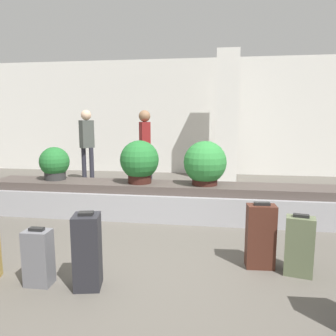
{
  "coord_description": "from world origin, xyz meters",
  "views": [
    {
      "loc": [
        0.77,
        -3.4,
        1.6
      ],
      "look_at": [
        0.0,
        1.67,
        0.8
      ],
      "focal_mm": 35.0,
      "sensor_mm": 36.0,
      "label": 1
    }
  ],
  "objects_px": {
    "suitcase_6": "(87,251)",
    "potted_plant_1": "(205,164)",
    "suitcase_0": "(299,246)",
    "potted_plant_0": "(140,162)",
    "suitcase_2": "(261,236)",
    "traveler_0": "(145,143)",
    "potted_plant_2": "(55,164)",
    "traveler_1": "(87,139)",
    "pillar": "(227,117)",
    "suitcase_5": "(38,257)"
  },
  "relations": [
    {
      "from": "suitcase_6",
      "to": "potted_plant_1",
      "type": "relative_size",
      "value": 1.07
    },
    {
      "from": "suitcase_0",
      "to": "suitcase_6",
      "type": "distance_m",
      "value": 2.1
    },
    {
      "from": "potted_plant_0",
      "to": "suitcase_0",
      "type": "bearing_deg",
      "value": -39.89
    },
    {
      "from": "suitcase_2",
      "to": "traveler_0",
      "type": "relative_size",
      "value": 0.41
    },
    {
      "from": "potted_plant_2",
      "to": "traveler_1",
      "type": "bearing_deg",
      "value": 100.4
    },
    {
      "from": "suitcase_0",
      "to": "potted_plant_1",
      "type": "bearing_deg",
      "value": 132.62
    },
    {
      "from": "pillar",
      "to": "suitcase_2",
      "type": "bearing_deg",
      "value": -86.86
    },
    {
      "from": "pillar",
      "to": "traveler_1",
      "type": "relative_size",
      "value": 1.81
    },
    {
      "from": "suitcase_5",
      "to": "suitcase_6",
      "type": "height_order",
      "value": "suitcase_6"
    },
    {
      "from": "pillar",
      "to": "suitcase_5",
      "type": "xyz_separation_m",
      "value": [
        -1.88,
        -5.57,
        -1.33
      ]
    },
    {
      "from": "potted_plant_0",
      "to": "traveler_1",
      "type": "relative_size",
      "value": 0.39
    },
    {
      "from": "potted_plant_1",
      "to": "traveler_0",
      "type": "relative_size",
      "value": 0.39
    },
    {
      "from": "suitcase_0",
      "to": "potted_plant_1",
      "type": "xyz_separation_m",
      "value": [
        -1.03,
        1.74,
        0.58
      ]
    },
    {
      "from": "pillar",
      "to": "suitcase_0",
      "type": "distance_m",
      "value": 5.19
    },
    {
      "from": "potted_plant_1",
      "to": "potted_plant_2",
      "type": "height_order",
      "value": "potted_plant_1"
    },
    {
      "from": "suitcase_5",
      "to": "potted_plant_1",
      "type": "relative_size",
      "value": 0.83
    },
    {
      "from": "potted_plant_2",
      "to": "traveler_1",
      "type": "xyz_separation_m",
      "value": [
        -0.47,
        2.56,
        0.25
      ]
    },
    {
      "from": "suitcase_0",
      "to": "pillar",
      "type": "bearing_deg",
      "value": 109.36
    },
    {
      "from": "suitcase_6",
      "to": "traveler_0",
      "type": "bearing_deg",
      "value": 82.47
    },
    {
      "from": "potted_plant_1",
      "to": "traveler_0",
      "type": "distance_m",
      "value": 2.17
    },
    {
      "from": "suitcase_2",
      "to": "traveler_1",
      "type": "bearing_deg",
      "value": 126.75
    },
    {
      "from": "pillar",
      "to": "traveler_0",
      "type": "height_order",
      "value": "pillar"
    },
    {
      "from": "traveler_1",
      "to": "suitcase_0",
      "type": "bearing_deg",
      "value": -101.3
    },
    {
      "from": "traveler_0",
      "to": "traveler_1",
      "type": "bearing_deg",
      "value": -143.83
    },
    {
      "from": "suitcase_0",
      "to": "suitcase_2",
      "type": "xyz_separation_m",
      "value": [
        -0.37,
        0.12,
        0.04
      ]
    },
    {
      "from": "potted_plant_1",
      "to": "suitcase_2",
      "type": "bearing_deg",
      "value": -67.9
    },
    {
      "from": "suitcase_2",
      "to": "suitcase_5",
      "type": "distance_m",
      "value": 2.26
    },
    {
      "from": "suitcase_5",
      "to": "potted_plant_1",
      "type": "xyz_separation_m",
      "value": [
        1.48,
        2.33,
        0.61
      ]
    },
    {
      "from": "suitcase_2",
      "to": "traveler_1",
      "type": "relative_size",
      "value": 0.4
    },
    {
      "from": "suitcase_2",
      "to": "traveler_0",
      "type": "xyz_separation_m",
      "value": [
        -2.0,
        3.33,
        0.7
      ]
    },
    {
      "from": "traveler_0",
      "to": "potted_plant_2",
      "type": "bearing_deg",
      "value": -61.05
    },
    {
      "from": "suitcase_5",
      "to": "suitcase_6",
      "type": "relative_size",
      "value": 0.77
    },
    {
      "from": "pillar",
      "to": "traveler_1",
      "type": "xyz_separation_m",
      "value": [
        -3.39,
        -0.63,
        -0.53
      ]
    },
    {
      "from": "suitcase_0",
      "to": "potted_plant_0",
      "type": "height_order",
      "value": "potted_plant_0"
    },
    {
      "from": "suitcase_0",
      "to": "suitcase_2",
      "type": "relative_size",
      "value": 0.89
    },
    {
      "from": "potted_plant_2",
      "to": "suitcase_0",
      "type": "bearing_deg",
      "value": -26.82
    },
    {
      "from": "suitcase_2",
      "to": "potted_plant_2",
      "type": "bearing_deg",
      "value": 148.16
    },
    {
      "from": "suitcase_6",
      "to": "potted_plant_2",
      "type": "distance_m",
      "value": 2.85
    },
    {
      "from": "pillar",
      "to": "suitcase_5",
      "type": "distance_m",
      "value": 6.02
    },
    {
      "from": "suitcase_6",
      "to": "potted_plant_0",
      "type": "distance_m",
      "value": 2.35
    },
    {
      "from": "suitcase_0",
      "to": "suitcase_2",
      "type": "height_order",
      "value": "suitcase_2"
    },
    {
      "from": "pillar",
      "to": "suitcase_6",
      "type": "distance_m",
      "value": 5.85
    },
    {
      "from": "traveler_0",
      "to": "traveler_1",
      "type": "distance_m",
      "value": 1.89
    },
    {
      "from": "potted_plant_0",
      "to": "pillar",
      "type": "bearing_deg",
      "value": 66.22
    },
    {
      "from": "traveler_1",
      "to": "suitcase_5",
      "type": "bearing_deg",
      "value": -127.01
    },
    {
      "from": "potted_plant_1",
      "to": "traveler_1",
      "type": "distance_m",
      "value": 3.98
    },
    {
      "from": "suitcase_5",
      "to": "traveler_1",
      "type": "height_order",
      "value": "traveler_1"
    },
    {
      "from": "suitcase_0",
      "to": "potted_plant_0",
      "type": "distance_m",
      "value": 2.76
    },
    {
      "from": "suitcase_0",
      "to": "suitcase_5",
      "type": "bearing_deg",
      "value": -154.84
    },
    {
      "from": "suitcase_0",
      "to": "suitcase_5",
      "type": "relative_size",
      "value": 1.12
    }
  ]
}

